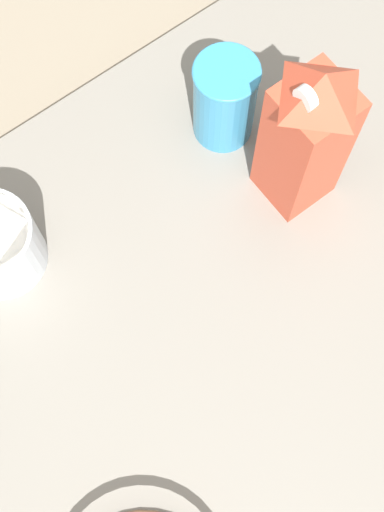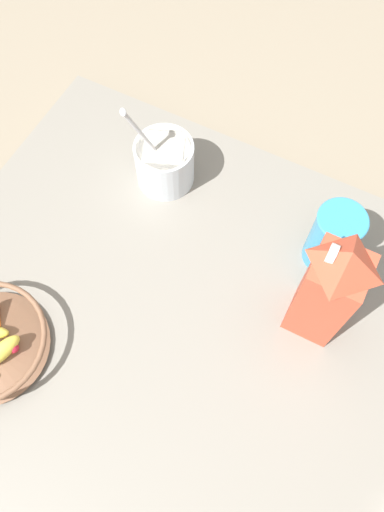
# 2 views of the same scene
# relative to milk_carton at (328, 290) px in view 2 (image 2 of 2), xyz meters

# --- Properties ---
(ground_plane) EXTENTS (6.00, 6.00, 0.00)m
(ground_plane) POSITION_rel_milk_carton_xyz_m (0.22, -0.18, -0.18)
(ground_plane) COLOR gray
(countertop) EXTENTS (1.07, 1.07, 0.04)m
(countertop) POSITION_rel_milk_carton_xyz_m (0.22, -0.18, -0.16)
(countertop) COLOR gray
(countertop) RESTS_ON ground_plane
(milk_carton) EXTENTS (0.09, 0.09, 0.28)m
(milk_carton) POSITION_rel_milk_carton_xyz_m (0.00, 0.00, 0.00)
(milk_carton) COLOR #CC4C33
(milk_carton) RESTS_ON countertop
(yogurt_tub) EXTENTS (0.12, 0.12, 0.23)m
(yogurt_tub) POSITION_rel_milk_carton_xyz_m (-0.15, -0.39, -0.08)
(yogurt_tub) COLOR silver
(yogurt_tub) RESTS_ON countertop
(drinking_cup) EXTENTS (0.09, 0.09, 0.15)m
(drinking_cup) POSITION_rel_milk_carton_xyz_m (-0.13, -0.02, -0.06)
(drinking_cup) COLOR #3893C6
(drinking_cup) RESTS_ON countertop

